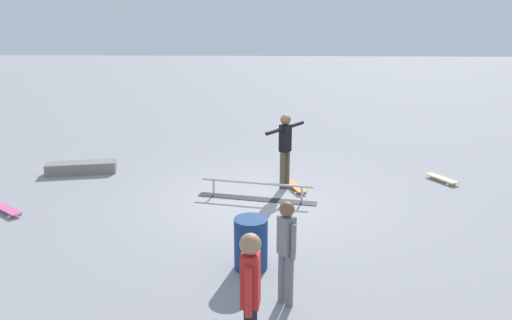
# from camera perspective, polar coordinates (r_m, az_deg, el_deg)

# --- Properties ---
(ground_plane) EXTENTS (60.00, 60.00, 0.00)m
(ground_plane) POSITION_cam_1_polar(r_m,az_deg,el_deg) (10.70, 0.65, -4.45)
(ground_plane) COLOR gray
(grind_rail) EXTENTS (2.48, 0.72, 0.38)m
(grind_rail) POSITION_cam_1_polar(r_m,az_deg,el_deg) (10.70, 0.09, -3.51)
(grind_rail) COLOR black
(grind_rail) RESTS_ON ground_plane
(skate_ledge) EXTENTS (1.65, 0.73, 0.27)m
(skate_ledge) POSITION_cam_1_polar(r_m,az_deg,el_deg) (13.02, -18.63, -0.80)
(skate_ledge) COLOR gray
(skate_ledge) RESTS_ON ground_plane
(skater_main) EXTENTS (0.85, 1.11, 1.64)m
(skater_main) POSITION_cam_1_polar(r_m,az_deg,el_deg) (11.14, 3.22, 1.57)
(skater_main) COLOR brown
(skater_main) RESTS_ON ground_plane
(skateboard_main) EXTENTS (0.48, 0.82, 0.09)m
(skateboard_main) POSITION_cam_1_polar(r_m,az_deg,el_deg) (11.31, 4.35, -2.90)
(skateboard_main) COLOR orange
(skateboard_main) RESTS_ON ground_plane
(bystander_red_shirt) EXTENTS (0.23, 0.38, 1.66)m
(bystander_red_shirt) POSITION_cam_1_polar(r_m,az_deg,el_deg) (5.63, -0.61, -14.78)
(bystander_red_shirt) COLOR black
(bystander_red_shirt) RESTS_ON ground_plane
(bystander_grey_shirt) EXTENTS (0.26, 0.30, 1.47)m
(bystander_grey_shirt) POSITION_cam_1_polar(r_m,az_deg,el_deg) (6.88, 3.34, -9.56)
(bystander_grey_shirt) COLOR slate
(bystander_grey_shirt) RESTS_ON ground_plane
(loose_skateboard_natural) EXTENTS (0.59, 0.79, 0.09)m
(loose_skateboard_natural) POSITION_cam_1_polar(r_m,az_deg,el_deg) (12.52, 19.72, -1.90)
(loose_skateboard_natural) COLOR tan
(loose_skateboard_natural) RESTS_ON ground_plane
(loose_skateboard_pink) EXTENTS (0.76, 0.65, 0.09)m
(loose_skateboard_pink) POSITION_cam_1_polar(r_m,az_deg,el_deg) (11.14, -25.61, -4.91)
(loose_skateboard_pink) COLOR #E05993
(loose_skateboard_pink) RESTS_ON ground_plane
(trash_bin) EXTENTS (0.51, 0.51, 0.81)m
(trash_bin) POSITION_cam_1_polar(r_m,az_deg,el_deg) (7.95, -0.57, -9.15)
(trash_bin) COLOR navy
(trash_bin) RESTS_ON ground_plane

